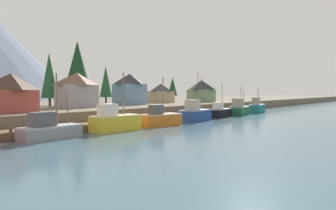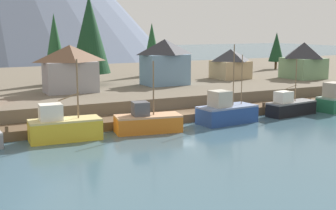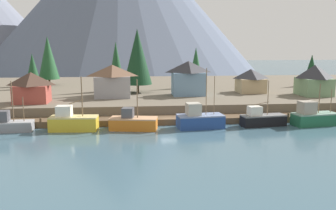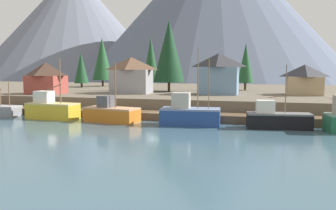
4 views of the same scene
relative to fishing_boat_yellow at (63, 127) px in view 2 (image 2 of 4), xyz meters
The scene contains 15 objects.
ground_plane 26.42m from the fishing_boat_yellow, 55.78° to the left, with size 400.00×400.00×1.00m, color #3D5B6B.
dock 15.32m from the fishing_boat_yellow, 14.30° to the left, with size 80.00×4.00×1.60m.
shoreline_bank 36.90m from the fishing_boat_yellow, 66.32° to the left, with size 400.00×56.00×2.50m, color #665B4C.
fishing_boat_yellow is the anchor object (origin of this frame).
fishing_boat_orange 9.09m from the fishing_boat_yellow, ahead, with size 7.49×4.06×7.72m.
fishing_boat_blue 19.37m from the fishing_boat_yellow, ahead, with size 7.38×3.88×9.31m.
fishing_boat_black 29.58m from the fishing_boat_yellow, ahead, with size 7.34×3.22×7.27m.
house_green 48.73m from the fishing_boat_yellow, 18.53° to the left, with size 6.03×6.54×6.24m.
house_blue 27.85m from the fishing_boat_yellow, 41.59° to the left, with size 6.84×5.01×7.01m.
house_grey 17.74m from the fishing_boat_yellow, 72.15° to the left, with size 7.22×4.24×6.44m.
house_tan 40.60m from the fishing_boat_yellow, 31.19° to the left, with size 5.77×5.59×5.09m.
conifer_near_left 62.82m from the fishing_boat_yellow, 30.67° to the left, with size 3.19×3.19×7.78m.
conifer_near_right 27.93m from the fishing_boat_yellow, 77.94° to the left, with size 3.44×3.44×10.91m.
conifer_mid_left 40.08m from the fishing_boat_yellow, 51.96° to the left, with size 3.27×3.27×9.62m.
conifer_back_right 27.00m from the fishing_boat_yellow, 66.15° to the left, with size 6.11×6.11×13.61m.
Camera 2 is at (-25.92, -46.85, 11.26)m, focal length 49.19 mm.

